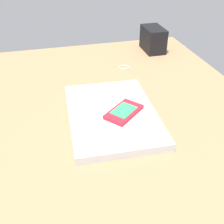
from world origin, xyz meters
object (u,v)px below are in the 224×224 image
at_px(cell_phone_on_laptop, 124,112).
at_px(key_ring, 124,67).
at_px(desk_organizer, 153,39).
at_px(laptop_closed, 112,115).

distance_m(cell_phone_on_laptop, key_ring, 0.34).
height_order(cell_phone_on_laptop, key_ring, cell_phone_on_laptop).
bearing_deg(desk_organizer, cell_phone_on_laptop, 150.10).
xyz_separation_m(laptop_closed, desk_organizer, (0.44, -0.29, 0.04)).
height_order(key_ring, desk_organizer, desk_organizer).
height_order(cell_phone_on_laptop, desk_organizer, desk_organizer).
bearing_deg(laptop_closed, cell_phone_on_laptop, -119.23).
xyz_separation_m(key_ring, desk_organizer, (0.14, -0.17, 0.05)).
distance_m(laptop_closed, desk_organizer, 0.53).
xyz_separation_m(laptop_closed, cell_phone_on_laptop, (-0.02, -0.03, 0.02)).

